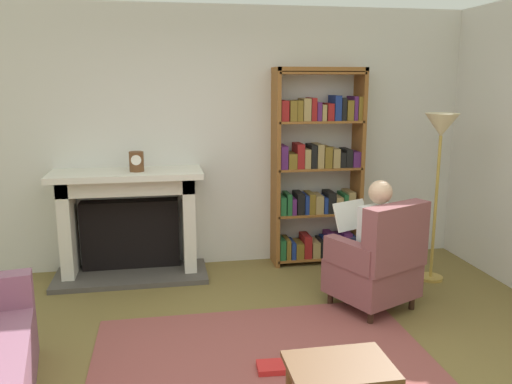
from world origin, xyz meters
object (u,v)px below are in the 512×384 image
fireplace (130,220)px  mantel_clock (136,161)px  bookshelf (318,171)px  armchair_reading (378,263)px  side_table (339,377)px  floor_lamp (440,140)px  seated_reader (369,237)px

fireplace → mantel_clock: size_ratio=7.78×
fireplace → bookshelf: bookshelf is taller
armchair_reading → side_table: bearing=36.1°
fireplace → bookshelf: (1.98, 0.03, 0.44)m
armchair_reading → side_table: size_ratio=1.73×
armchair_reading → floor_lamp: bearing=-169.5°
bookshelf → floor_lamp: size_ratio=1.26×
seated_reader → floor_lamp: size_ratio=0.69×
bookshelf → side_table: size_ratio=3.72×
bookshelf → seated_reader: size_ratio=1.83×
side_table → armchair_reading: bearing=60.5°
mantel_clock → armchair_reading: 2.46m
side_table → floor_lamp: (1.72, 2.16, 1.00)m
armchair_reading → seated_reader: bearing=-90.0°
mantel_clock → floor_lamp: floor_lamp is taller
floor_lamp → bookshelf: bearing=143.7°
fireplace → seated_reader: bearing=-28.9°
floor_lamp → mantel_clock: bearing=168.4°
mantel_clock → armchair_reading: size_ratio=0.20×
fireplace → side_table: bearing=-66.5°
bookshelf → floor_lamp: 1.27m
floor_lamp → seated_reader: bearing=-151.8°
bookshelf → seated_reader: 1.25m
armchair_reading → side_table: 1.82m
mantel_clock → floor_lamp: size_ratio=0.12×
mantel_clock → armchair_reading: (2.03, -1.16, -0.76)m
mantel_clock → armchair_reading: mantel_clock is taller
bookshelf → seated_reader: bookshelf is taller
armchair_reading → seated_reader: seated_reader is taller
mantel_clock → seated_reader: (1.99, -1.05, -0.56)m
mantel_clock → seated_reader: bearing=-27.8°
bookshelf → side_table: bookshelf is taller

